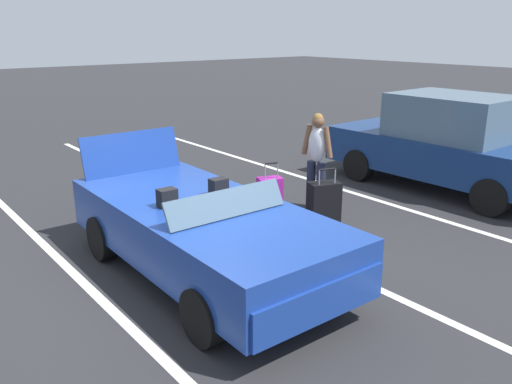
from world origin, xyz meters
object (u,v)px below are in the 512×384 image
(convertible_car, at_px, (213,236))
(parked_sedan_near, at_px, (447,143))
(traveler_person, at_px, (317,156))
(suitcase_medium_bright, at_px, (270,195))
(suitcase_large_black, at_px, (324,205))

(convertible_car, height_order, parked_sedan_near, parked_sedan_near)
(traveler_person, height_order, parked_sedan_near, parked_sedan_near)
(suitcase_medium_bright, height_order, parked_sedan_near, parked_sedan_near)
(parked_sedan_near, bearing_deg, traveler_person, 74.56)
(suitcase_large_black, distance_m, suitcase_medium_bright, 1.07)
(suitcase_large_black, height_order, suitcase_medium_bright, suitcase_large_black)
(convertible_car, xyz_separation_m, suitcase_large_black, (-0.43, 2.35, -0.22))
(convertible_car, distance_m, suitcase_large_black, 2.40)
(traveler_person, xyz_separation_m, parked_sedan_near, (0.71, 2.79, -0.04))
(suitcase_large_black, height_order, traveler_person, traveler_person)
(traveler_person, bearing_deg, parked_sedan_near, 151.88)
(suitcase_large_black, bearing_deg, traveler_person, -18.52)
(convertible_car, height_order, suitcase_large_black, convertible_car)
(convertible_car, bearing_deg, traveler_person, 112.87)
(convertible_car, xyz_separation_m, traveler_person, (-1.19, 2.94, 0.34))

